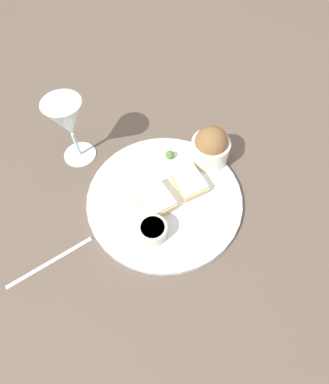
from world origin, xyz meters
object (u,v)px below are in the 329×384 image
(salad_bowl, at_px, (210,147))
(wine_glass, at_px, (67,121))
(fork, at_px, (50,262))
(sauce_ramekin, at_px, (153,230))
(cheese_toast_far, at_px, (189,182))
(cheese_toast_near, at_px, (155,199))

(salad_bowl, xyz_separation_m, wine_glass, (0.14, 0.29, 0.06))
(fork, bearing_deg, salad_bowl, -74.66)
(salad_bowl, relative_size, sauce_ramekin, 1.59)
(salad_bowl, height_order, cheese_toast_far, salad_bowl)
(salad_bowl, xyz_separation_m, fork, (-0.11, 0.41, -0.05))
(cheese_toast_far, height_order, fork, cheese_toast_far)
(fork, bearing_deg, sauce_ramekin, -96.72)
(sauce_ramekin, relative_size, cheese_toast_near, 0.66)
(sauce_ramekin, bearing_deg, salad_bowl, -55.01)
(fork, bearing_deg, cheese_toast_near, -79.80)
(cheese_toast_near, relative_size, cheese_toast_far, 1.06)
(sauce_ramekin, distance_m, wine_glass, 0.30)
(salad_bowl, relative_size, fork, 0.52)
(salad_bowl, distance_m, cheese_toast_near, 0.18)
(sauce_ramekin, xyz_separation_m, fork, (0.03, 0.21, -0.03))
(cheese_toast_near, distance_m, cheese_toast_far, 0.09)
(salad_bowl, height_order, cheese_toast_near, salad_bowl)
(sauce_ramekin, distance_m, fork, 0.22)
(sauce_ramekin, height_order, cheese_toast_near, sauce_ramekin)
(cheese_toast_near, height_order, cheese_toast_far, same)
(cheese_toast_near, distance_m, wine_glass, 0.26)
(cheese_toast_near, height_order, fork, cheese_toast_near)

